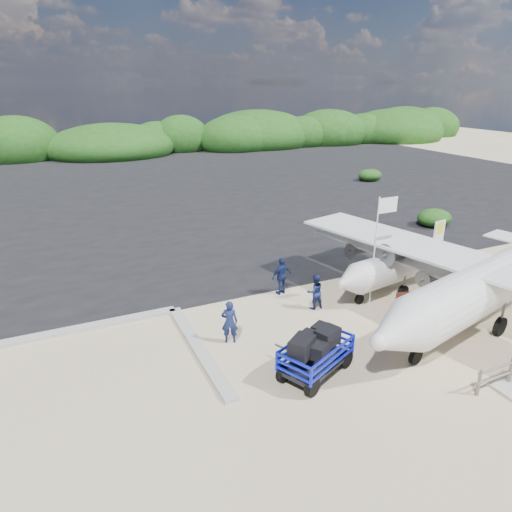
{
  "coord_description": "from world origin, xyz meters",
  "views": [
    {
      "loc": [
        -8.87,
        -13.24,
        9.68
      ],
      "look_at": [
        -0.29,
        5.29,
        1.9
      ],
      "focal_mm": 32.0,
      "sensor_mm": 36.0,
      "label": 1
    }
  ],
  "objects_px": {
    "baggage_cart": "(315,374)",
    "aircraft_large": "(260,185)",
    "crew_b": "(315,292)",
    "aircraft_small": "(17,192)",
    "crew_a": "(229,322)",
    "crew_c": "(282,276)",
    "flagpole": "(369,305)",
    "signboard": "(409,318)"
  },
  "relations": [
    {
      "from": "baggage_cart",
      "to": "aircraft_large",
      "type": "xyz_separation_m",
      "value": [
        11.87,
        29.63,
        0.0
      ]
    },
    {
      "from": "crew_b",
      "to": "aircraft_small",
      "type": "relative_size",
      "value": 0.2
    },
    {
      "from": "crew_a",
      "to": "crew_b",
      "type": "xyz_separation_m",
      "value": [
        4.59,
        1.09,
        -0.08
      ]
    },
    {
      "from": "baggage_cart",
      "to": "crew_c",
      "type": "height_order",
      "value": "crew_c"
    },
    {
      "from": "aircraft_large",
      "to": "flagpole",
      "type": "bearing_deg",
      "value": 62.09
    },
    {
      "from": "crew_a",
      "to": "aircraft_large",
      "type": "xyz_separation_m",
      "value": [
        13.82,
        26.38,
        -0.9
      ]
    },
    {
      "from": "crew_c",
      "to": "baggage_cart",
      "type": "bearing_deg",
      "value": 63.98
    },
    {
      "from": "aircraft_small",
      "to": "crew_c",
      "type": "bearing_deg",
      "value": 102.26
    },
    {
      "from": "crew_c",
      "to": "aircraft_large",
      "type": "relative_size",
      "value": 0.1
    },
    {
      "from": "crew_a",
      "to": "aircraft_small",
      "type": "bearing_deg",
      "value": -52.52
    },
    {
      "from": "crew_a",
      "to": "baggage_cart",
      "type": "bearing_deg",
      "value": 144.33
    },
    {
      "from": "crew_c",
      "to": "aircraft_large",
      "type": "bearing_deg",
      "value": -121.53
    },
    {
      "from": "aircraft_small",
      "to": "flagpole",
      "type": "bearing_deg",
      "value": 105.21
    },
    {
      "from": "flagpole",
      "to": "crew_c",
      "type": "relative_size",
      "value": 2.74
    },
    {
      "from": "flagpole",
      "to": "aircraft_small",
      "type": "xyz_separation_m",
      "value": [
        -15.5,
        33.1,
        0.0
      ]
    },
    {
      "from": "crew_c",
      "to": "aircraft_small",
      "type": "distance_m",
      "value": 32.76
    },
    {
      "from": "aircraft_large",
      "to": "crew_a",
      "type": "bearing_deg",
      "value": 48.89
    },
    {
      "from": "flagpole",
      "to": "aircraft_small",
      "type": "distance_m",
      "value": 36.55
    },
    {
      "from": "flagpole",
      "to": "crew_b",
      "type": "bearing_deg",
      "value": 162.66
    },
    {
      "from": "crew_a",
      "to": "crew_c",
      "type": "height_order",
      "value": "crew_c"
    },
    {
      "from": "baggage_cart",
      "to": "crew_a",
      "type": "height_order",
      "value": "crew_a"
    },
    {
      "from": "crew_b",
      "to": "crew_c",
      "type": "xyz_separation_m",
      "value": [
        -0.64,
        1.99,
        0.11
      ]
    },
    {
      "from": "crew_b",
      "to": "flagpole",
      "type": "bearing_deg",
      "value": 166.46
    },
    {
      "from": "baggage_cart",
      "to": "aircraft_large",
      "type": "bearing_deg",
      "value": 43.78
    },
    {
      "from": "crew_b",
      "to": "aircraft_large",
      "type": "height_order",
      "value": "aircraft_large"
    },
    {
      "from": "aircraft_large",
      "to": "crew_b",
      "type": "bearing_deg",
      "value": 56.48
    },
    {
      "from": "flagpole",
      "to": "signboard",
      "type": "height_order",
      "value": "flagpole"
    },
    {
      "from": "baggage_cart",
      "to": "crew_c",
      "type": "relative_size",
      "value": 1.6
    },
    {
      "from": "baggage_cart",
      "to": "flagpole",
      "type": "height_order",
      "value": "flagpole"
    },
    {
      "from": "baggage_cart",
      "to": "crew_c",
      "type": "xyz_separation_m",
      "value": [
        1.99,
        6.33,
        0.94
      ]
    },
    {
      "from": "crew_a",
      "to": "crew_b",
      "type": "bearing_deg",
      "value": -143.28
    },
    {
      "from": "flagpole",
      "to": "signboard",
      "type": "bearing_deg",
      "value": -66.96
    },
    {
      "from": "flagpole",
      "to": "aircraft_large",
      "type": "xyz_separation_m",
      "value": [
        6.72,
        26.07,
        0.0
      ]
    },
    {
      "from": "crew_c",
      "to": "aircraft_small",
      "type": "xyz_separation_m",
      "value": [
        -12.34,
        30.33,
        -0.94
      ]
    },
    {
      "from": "crew_b",
      "to": "crew_c",
      "type": "relative_size",
      "value": 0.88
    },
    {
      "from": "signboard",
      "to": "crew_a",
      "type": "height_order",
      "value": "crew_a"
    },
    {
      "from": "crew_b",
      "to": "signboard",
      "type": "bearing_deg",
      "value": 145.46
    },
    {
      "from": "crew_b",
      "to": "baggage_cart",
      "type": "bearing_deg",
      "value": 62.59
    },
    {
      "from": "baggage_cart",
      "to": "flagpole",
      "type": "xyz_separation_m",
      "value": [
        5.15,
        3.56,
        0.0
      ]
    },
    {
      "from": "crew_a",
      "to": "crew_c",
      "type": "xyz_separation_m",
      "value": [
        3.94,
        3.08,
        0.04
      ]
    },
    {
      "from": "crew_a",
      "to": "aircraft_small",
      "type": "distance_m",
      "value": 34.45
    },
    {
      "from": "crew_b",
      "to": "aircraft_small",
      "type": "height_order",
      "value": "crew_b"
    }
  ]
}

